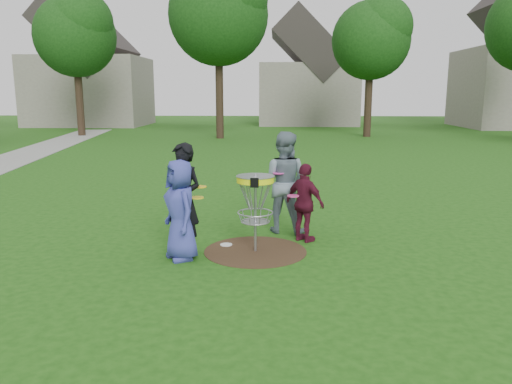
{
  "coord_description": "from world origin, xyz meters",
  "views": [
    {
      "loc": [
        0.34,
        -8.35,
        2.74
      ],
      "look_at": [
        0.0,
        0.3,
        1.0
      ],
      "focal_mm": 35.0,
      "sensor_mm": 36.0,
      "label": 1
    }
  ],
  "objects_px": {
    "player_blue": "(181,210)",
    "disc_golf_basket": "(255,194)",
    "player_grey": "(283,182)",
    "player_maroon": "(305,203)",
    "player_black": "(184,200)"
  },
  "relations": [
    {
      "from": "player_black",
      "to": "disc_golf_basket",
      "type": "distance_m",
      "value": 1.22
    },
    {
      "from": "player_grey",
      "to": "player_maroon",
      "type": "bearing_deg",
      "value": 136.52
    },
    {
      "from": "player_maroon",
      "to": "player_grey",
      "type": "bearing_deg",
      "value": -15.72
    },
    {
      "from": "player_black",
      "to": "player_maroon",
      "type": "relative_size",
      "value": 1.31
    },
    {
      "from": "player_blue",
      "to": "player_grey",
      "type": "distance_m",
      "value": 2.44
    },
    {
      "from": "player_grey",
      "to": "disc_golf_basket",
      "type": "height_order",
      "value": "player_grey"
    },
    {
      "from": "player_maroon",
      "to": "disc_golf_basket",
      "type": "relative_size",
      "value": 1.06
    },
    {
      "from": "player_blue",
      "to": "disc_golf_basket",
      "type": "relative_size",
      "value": 1.21
    },
    {
      "from": "player_blue",
      "to": "disc_golf_basket",
      "type": "height_order",
      "value": "player_blue"
    },
    {
      "from": "player_black",
      "to": "player_grey",
      "type": "height_order",
      "value": "player_grey"
    },
    {
      "from": "player_grey",
      "to": "player_maroon",
      "type": "distance_m",
      "value": 0.81
    },
    {
      "from": "player_black",
      "to": "player_grey",
      "type": "distance_m",
      "value": 2.27
    },
    {
      "from": "player_maroon",
      "to": "player_black",
      "type": "bearing_deg",
      "value": 65.76
    },
    {
      "from": "player_black",
      "to": "player_blue",
      "type": "bearing_deg",
      "value": -61.07
    },
    {
      "from": "player_grey",
      "to": "player_maroon",
      "type": "xyz_separation_m",
      "value": [
        0.39,
        -0.66,
        -0.27
      ]
    }
  ]
}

